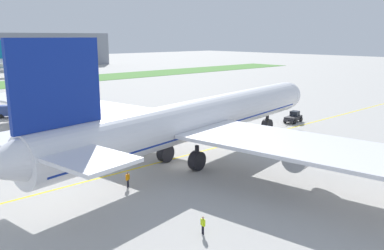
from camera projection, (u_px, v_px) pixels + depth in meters
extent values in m
plane|color=#ADAAA5|center=(182.00, 166.00, 51.11)|extent=(600.00, 600.00, 0.00)
cube|color=yellow|center=(167.00, 160.00, 53.36)|extent=(280.00, 0.36, 0.01)
cylinder|color=white|center=(200.00, 118.00, 53.01)|extent=(50.41, 13.13, 5.01)
cube|color=navy|center=(200.00, 124.00, 53.20)|extent=(48.36, 12.41, 0.60)
sphere|color=white|center=(287.00, 95.00, 73.26)|extent=(4.76, 4.76, 4.76)
cube|color=navy|center=(57.00, 83.00, 35.46)|extent=(9.01, 1.97, 8.01)
cube|color=white|center=(23.00, 139.00, 38.99)|extent=(6.76, 8.80, 0.35)
cube|color=white|center=(86.00, 158.00, 32.91)|extent=(6.76, 8.80, 0.35)
cube|color=white|center=(71.00, 105.00, 66.48)|extent=(18.28, 46.43, 0.40)
cylinder|color=#B7BABF|center=(120.00, 120.00, 61.78)|extent=(5.14, 3.49, 2.75)
cylinder|color=black|center=(131.00, 118.00, 63.60)|extent=(0.88, 2.92, 2.89)
cylinder|color=#B7BABF|center=(302.00, 155.00, 43.63)|extent=(5.14, 3.49, 2.75)
cylinder|color=black|center=(311.00, 151.00, 45.45)|extent=(0.88, 2.92, 2.89)
cylinder|color=black|center=(267.00, 120.00, 68.36)|extent=(0.52, 0.52, 1.94)
cylinder|color=black|center=(267.00, 126.00, 68.57)|extent=(2.52, 1.44, 2.38)
cylinder|color=black|center=(165.00, 146.00, 52.29)|extent=(0.52, 0.52, 1.94)
cylinder|color=black|center=(165.00, 153.00, 52.50)|extent=(2.52, 1.44, 2.38)
cylinder|color=black|center=(197.00, 153.00, 49.10)|extent=(0.52, 0.52, 1.94)
cylinder|color=black|center=(197.00, 161.00, 49.31)|extent=(2.52, 1.44, 2.38)
cube|color=black|center=(286.00, 92.00, 72.55)|extent=(2.34, 3.99, 0.90)
sphere|color=black|center=(65.00, 140.00, 39.81)|extent=(0.35, 0.35, 0.35)
sphere|color=black|center=(99.00, 132.00, 43.05)|extent=(0.35, 0.35, 0.35)
sphere|color=black|center=(128.00, 126.00, 46.29)|extent=(0.35, 0.35, 0.35)
sphere|color=black|center=(153.00, 120.00, 49.54)|extent=(0.35, 0.35, 0.35)
sphere|color=black|center=(176.00, 115.00, 52.78)|extent=(0.35, 0.35, 0.35)
sphere|color=black|center=(195.00, 110.00, 56.02)|extent=(0.35, 0.35, 0.35)
sphere|color=black|center=(213.00, 106.00, 59.26)|extent=(0.35, 0.35, 0.35)
sphere|color=black|center=(228.00, 103.00, 62.51)|extent=(0.35, 0.35, 0.35)
sphere|color=black|center=(243.00, 99.00, 65.75)|extent=(0.35, 0.35, 0.35)
sphere|color=black|center=(255.00, 96.00, 68.99)|extent=(0.35, 0.35, 0.35)
cube|color=#26262B|center=(293.00, 118.00, 76.75)|extent=(4.46, 2.59, 0.77)
cube|color=black|center=(295.00, 113.00, 77.05)|extent=(1.73, 1.69, 0.90)
cylinder|color=black|center=(286.00, 122.00, 74.51)|extent=(1.80, 0.41, 0.12)
cylinder|color=black|center=(295.00, 122.00, 75.12)|extent=(0.95, 0.49, 0.90)
cylinder|color=black|center=(285.00, 121.00, 76.29)|extent=(0.95, 0.49, 0.90)
cylinder|color=black|center=(301.00, 119.00, 77.37)|extent=(0.95, 0.49, 0.90)
cylinder|color=black|center=(292.00, 118.00, 78.54)|extent=(0.95, 0.49, 0.90)
cylinder|color=black|center=(127.00, 184.00, 43.60)|extent=(0.13, 0.13, 0.89)
cylinder|color=orange|center=(126.00, 178.00, 43.30)|extent=(0.10, 0.10, 0.57)
cylinder|color=black|center=(128.00, 183.00, 43.78)|extent=(0.13, 0.13, 0.89)
cylinder|color=orange|center=(129.00, 177.00, 43.77)|extent=(0.10, 0.10, 0.57)
cube|color=orange|center=(128.00, 177.00, 43.52)|extent=(0.53, 0.44, 0.63)
sphere|color=#8C6647|center=(128.00, 173.00, 43.43)|extent=(0.24, 0.24, 0.24)
cylinder|color=black|center=(202.00, 229.00, 33.41)|extent=(0.12, 0.12, 0.81)
cylinder|color=#BFE519|center=(202.00, 221.00, 33.39)|extent=(0.09, 0.09, 0.51)
cylinder|color=black|center=(203.00, 230.00, 33.25)|extent=(0.12, 0.12, 0.81)
cylinder|color=#BFE519|center=(204.00, 224.00, 32.99)|extent=(0.09, 0.09, 0.51)
cube|color=#BFE519|center=(203.00, 222.00, 33.18)|extent=(0.33, 0.47, 0.57)
sphere|color=tan|center=(203.00, 218.00, 33.09)|extent=(0.22, 0.22, 0.22)
cube|color=#33478C|center=(7.00, 110.00, 81.23)|extent=(4.92, 3.88, 2.05)
cube|color=#33478C|center=(22.00, 110.00, 81.94)|extent=(2.45, 2.53, 1.91)
cube|color=#263347|center=(27.00, 108.00, 82.06)|extent=(0.86, 1.54, 0.84)
cylinder|color=black|center=(24.00, 114.00, 83.10)|extent=(0.94, 0.68, 0.90)
cylinder|color=black|center=(22.00, 116.00, 81.20)|extent=(0.94, 0.68, 0.90)
cylinder|color=black|center=(3.00, 115.00, 82.13)|extent=(0.94, 0.68, 0.90)
cylinder|color=black|center=(1.00, 116.00, 80.23)|extent=(0.94, 0.68, 0.90)
cube|color=#33478C|center=(90.00, 93.00, 103.23)|extent=(3.49, 2.56, 2.79)
cube|color=#33478C|center=(83.00, 96.00, 101.83)|extent=(1.47, 2.29, 1.72)
cube|color=#263347|center=(81.00, 95.00, 101.33)|extent=(0.25, 1.91, 0.76)
cylinder|color=black|center=(86.00, 100.00, 101.27)|extent=(0.92, 0.38, 0.90)
cylinder|color=black|center=(81.00, 99.00, 102.77)|extent=(0.92, 0.38, 0.90)
cylinder|color=black|center=(96.00, 99.00, 103.37)|extent=(0.92, 0.38, 0.90)
cylinder|color=black|center=(91.00, 98.00, 104.88)|extent=(0.92, 0.38, 0.90)
cylinder|color=white|center=(32.00, 63.00, 165.95)|extent=(28.81, 10.18, 4.62)
cube|color=#0C6B9E|center=(32.00, 65.00, 166.13)|extent=(27.62, 9.59, 0.55)
sphere|color=white|center=(69.00, 62.00, 173.67)|extent=(4.39, 4.39, 4.39)
cube|color=white|center=(0.00, 63.00, 155.69)|extent=(4.54, 7.87, 0.32)
cube|color=white|center=(23.00, 63.00, 178.06)|extent=(11.22, 26.34, 0.37)
cube|color=white|center=(35.00, 67.00, 152.68)|extent=(11.22, 26.34, 0.37)
cylinder|color=#B7BABF|center=(27.00, 67.00, 173.95)|extent=(4.81, 3.36, 2.54)
cylinder|color=black|center=(32.00, 67.00, 175.05)|extent=(0.90, 2.69, 2.67)
cylinder|color=#B7BABF|center=(35.00, 70.00, 158.25)|extent=(4.81, 3.36, 2.54)
cylinder|color=black|center=(40.00, 70.00, 159.34)|extent=(0.90, 2.69, 2.67)
cylinder|color=black|center=(59.00, 70.00, 172.04)|extent=(0.48, 0.48, 1.79)
cylinder|color=black|center=(59.00, 72.00, 172.23)|extent=(2.35, 1.40, 2.20)
cylinder|color=black|center=(26.00, 71.00, 167.56)|extent=(0.48, 0.48, 1.79)
cylinder|color=black|center=(26.00, 73.00, 167.75)|extent=(2.35, 1.40, 2.20)
cylinder|color=black|center=(28.00, 72.00, 163.48)|extent=(0.48, 0.48, 1.79)
cylinder|color=black|center=(28.00, 74.00, 163.68)|extent=(2.35, 1.40, 2.20)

